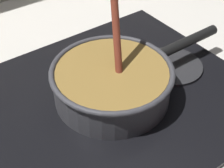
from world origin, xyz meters
TOP-DOWN VIEW (x-y plane):
  - hob_plate at (-0.02, 0.24)m, footprint 0.56×0.48m
  - burner_ring at (-0.02, 0.24)m, footprint 0.20×0.20m
  - spare_burner at (0.15, 0.24)m, footprint 0.14×0.14m
  - cooking_pan at (-0.01, 0.24)m, footprint 0.41×0.24m

SIDE VIEW (x-z plane):
  - hob_plate at x=-0.02m, z-range 0.00..0.01m
  - spare_burner at x=0.15m, z-range 0.01..0.02m
  - burner_ring at x=-0.02m, z-range 0.01..0.02m
  - cooking_pan at x=-0.01m, z-range -0.09..0.19m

